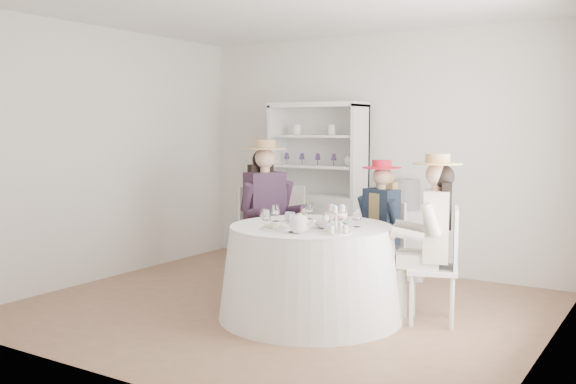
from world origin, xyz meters
The scene contains 23 objects.
ground centered at (0.00, 0.00, 0.00)m, with size 4.50×4.50×0.00m, color brown.
ceiling centered at (0.00, 0.00, 2.70)m, with size 4.50×4.50×0.00m, color white.
wall_back centered at (0.00, 2.00, 1.35)m, with size 4.50×4.50×0.00m, color silver.
wall_front centered at (0.00, -2.00, 1.35)m, with size 4.50×4.50×0.00m, color silver.
wall_left centered at (-2.25, 0.00, 1.35)m, with size 4.50×4.50×0.00m, color silver.
wall_right centered at (2.25, 0.00, 1.35)m, with size 4.50×4.50×0.00m, color silver.
tea_table centered at (0.37, -0.12, 0.40)m, with size 1.59×1.59×0.80m.
hutch centered at (-0.59, 1.71, 0.68)m, with size 1.18×0.54×1.92m.
side_table centered at (0.47, 1.75, 0.37)m, with size 0.48×0.48×0.75m, color silver.
hatbox centered at (0.47, 1.75, 0.91)m, with size 0.33×0.33×0.33m, color black.
guest_left centered at (-0.48, 0.45, 0.85)m, with size 0.64×0.58×1.51m.
guest_mid centered at (0.56, 0.89, 0.75)m, with size 0.50×0.55×1.32m.
guest_right centered at (1.31, 0.28, 0.80)m, with size 0.58×0.54×1.42m.
spare_chair centered at (-0.72, 1.45, 0.53)m, with size 0.45×0.45×0.98m.
teacup_a centered at (0.10, -0.03, 0.84)m, with size 0.10×0.10×0.08m, color white.
teacup_b centered at (0.37, 0.15, 0.83)m, with size 0.07×0.07×0.06m, color white.
teacup_c centered at (0.60, 0.01, 0.83)m, with size 0.08×0.08×0.06m, color white.
flower_bowl centered at (0.56, -0.18, 0.83)m, with size 0.24×0.24×0.06m, color white.
flower_arrangement centered at (0.60, -0.14, 0.88)m, with size 0.17×0.17×0.06m.
table_teapot centered at (0.50, -0.52, 0.87)m, with size 0.23×0.16×0.17m.
sandwich_plate centered at (0.22, -0.46, 0.81)m, with size 0.24×0.24×0.05m.
cupcake_stand centered at (0.75, -0.38, 0.88)m, with size 0.24×0.24×0.22m.
stemware_set centered at (0.37, -0.12, 0.87)m, with size 0.84×0.84×0.15m.
Camera 1 is at (3.10, -4.82, 1.63)m, focal length 40.00 mm.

